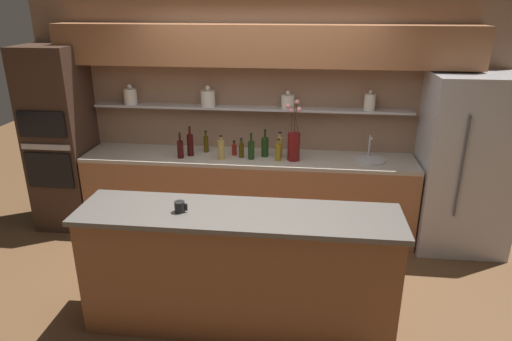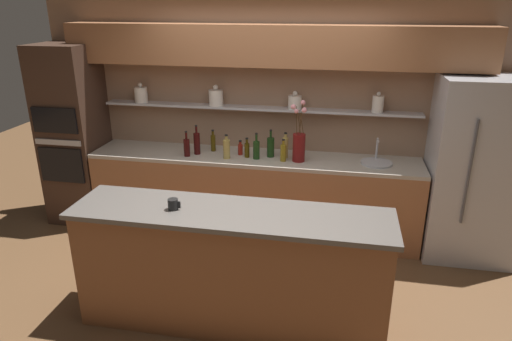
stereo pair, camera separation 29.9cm
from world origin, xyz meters
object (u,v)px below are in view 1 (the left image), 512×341
at_px(flower_vase, 294,143).
at_px(bottle_sauce_2, 234,149).
at_px(bottle_oil_1, 278,152).
at_px(bottle_wine_9, 265,147).
at_px(bottle_wine_3, 190,144).
at_px(bottle_spirit_7, 221,149).
at_px(coffee_mug, 180,207).
at_px(bottle_wine_4, 251,150).
at_px(oven_tower, 61,139).
at_px(bottle_oil_5, 241,150).
at_px(bottle_oil_0, 206,143).
at_px(refrigerator, 466,165).
at_px(sink_fixture, 370,159).
at_px(bottle_spirit_6, 280,146).
at_px(bottle_wine_8, 180,149).

xyz_separation_m(flower_vase, bottle_sauce_2, (-0.66, 0.10, -0.12)).
bearing_deg(bottle_oil_1, bottle_wine_9, 142.63).
distance_m(bottle_wine_3, bottle_spirit_7, 0.37).
relative_size(bottle_oil_1, coffee_mug, 2.44).
distance_m(bottle_wine_4, bottle_wine_9, 0.17).
height_order(oven_tower, bottle_wine_4, oven_tower).
xyz_separation_m(flower_vase, bottle_oil_5, (-0.56, 0.02, -0.10)).
bearing_deg(bottle_oil_0, oven_tower, -176.60).
relative_size(refrigerator, flower_vase, 2.90).
distance_m(refrigerator, coffee_mug, 3.05).
bearing_deg(bottle_wine_9, bottle_sauce_2, 178.48).
relative_size(bottle_oil_1, bottle_wine_4, 0.84).
bearing_deg(flower_vase, bottle_oil_5, 177.90).
distance_m(oven_tower, bottle_wine_3, 1.52).
bearing_deg(sink_fixture, coffee_mug, -134.17).
distance_m(bottle_spirit_7, bottle_wine_9, 0.48).
bearing_deg(refrigerator, coffee_mug, -148.02).
distance_m(bottle_oil_1, bottle_wine_3, 0.97).
relative_size(refrigerator, bottle_spirit_6, 6.59).
bearing_deg(bottle_spirit_7, oven_tower, 176.21).
relative_size(bottle_wine_8, bottle_wine_9, 0.93).
relative_size(oven_tower, bottle_wine_4, 7.23).
height_order(bottle_oil_0, bottle_spirit_7, bottle_spirit_7).
xyz_separation_m(bottle_sauce_2, bottle_wine_9, (0.34, -0.01, 0.04)).
relative_size(bottle_wine_8, coffee_mug, 2.85).
relative_size(oven_tower, bottle_wine_8, 7.35).
xyz_separation_m(bottle_spirit_7, coffee_mug, (-0.03, -1.53, 0.03)).
height_order(sink_fixture, bottle_wine_4, bottle_wine_4).
relative_size(bottle_spirit_7, coffee_mug, 2.68).
xyz_separation_m(sink_fixture, bottle_wine_8, (-2.03, -0.14, 0.08)).
height_order(bottle_oil_1, bottle_wine_8, bottle_wine_8).
bearing_deg(bottle_spirit_7, bottle_sauce_2, 52.90).
xyz_separation_m(bottle_spirit_7, bottle_wine_8, (-0.45, -0.01, -0.01)).
bearing_deg(coffee_mug, bottle_wine_4, 77.50).
height_order(bottle_wine_3, bottle_spirit_7, bottle_wine_3).
height_order(bottle_wine_4, coffee_mug, bottle_wine_4).
distance_m(oven_tower, bottle_wine_9, 2.34).
relative_size(flower_vase, bottle_spirit_7, 2.41).
distance_m(flower_vase, bottle_wine_8, 1.22).
height_order(bottle_wine_3, bottle_wine_8, bottle_wine_3).
bearing_deg(bottle_wine_8, bottle_wine_4, 3.90).
bearing_deg(bottle_wine_3, oven_tower, 178.47).
bearing_deg(refrigerator, bottle_spirit_6, 178.41).
bearing_deg(bottle_spirit_7, bottle_wine_9, 17.61).
bearing_deg(bottle_oil_1, bottle_wine_8, -178.13).
distance_m(refrigerator, bottle_wine_9, 2.10).
bearing_deg(bottle_spirit_6, refrigerator, -1.59).
height_order(bottle_wine_8, bottle_wine_9, bottle_wine_9).
relative_size(flower_vase, sink_fixture, 1.97).
distance_m(refrigerator, bottle_wine_4, 2.24).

